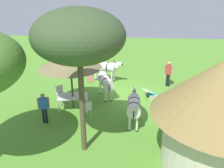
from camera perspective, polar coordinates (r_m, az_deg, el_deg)
The scene contains 14 objects.
ground_plane at distance 14.96m, azimuth 4.38°, elevation -2.72°, with size 36.00×36.00×0.00m, color #538E2D.
thatched_hut at distance 9.17m, azimuth 24.75°, elevation -5.19°, with size 5.01×5.01×4.23m.
shade_umbrella at distance 12.57m, azimuth -9.74°, elevation 5.48°, with size 3.22×3.22×3.12m.
patio_dining_table at distance 13.30m, azimuth -9.18°, elevation -3.08°, with size 1.77×1.29×0.74m.
patio_chair_near_lawn at distance 12.34m, azimuth -5.90°, elevation -5.73°, with size 0.61×0.61×0.90m.
patio_chair_west_end at distance 14.41m, azimuth -12.01°, elevation -1.88°, with size 0.61×0.61×0.90m.
guest_beside_umbrella at distance 12.13m, azimuth -15.72°, elevation -4.85°, with size 0.55×0.29×1.55m.
standing_watcher at distance 16.37m, azimuth 13.12°, elevation 2.88°, with size 0.49×0.47×1.72m.
striped_lounge_chair at distance 14.74m, azimuth 8.99°, elevation -2.25°, with size 0.97×0.88×0.59m.
zebra_nearest_camera at distance 11.55m, azimuth 5.14°, elevation -5.02°, with size 0.63×2.15×1.55m.
zebra_by_umbrella at distance 16.92m, azimuth -1.57°, elevation 4.06°, with size 2.21×1.20×1.57m.
zebra_toward_hut at distance 14.37m, azimuth -1.60°, elevation 0.64°, with size 1.18×2.11×1.55m.
acacia_tree_right_background at distance 8.53m, azimuth -7.83°, elevation 10.97°, with size 3.26×3.26×5.64m.
brick_patio_kerb at distance 18.23m, azimuth -5.37°, elevation 2.03°, with size 2.80×0.36×0.08m, color #945947.
Camera 1 is at (-0.11, 13.59, 6.25)m, focal length 39.02 mm.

